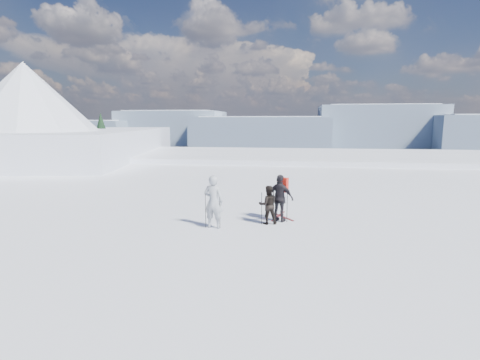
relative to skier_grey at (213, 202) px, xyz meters
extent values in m
plane|color=white|center=(2.43, 57.64, -18.51)|extent=(220.00, 208.01, 71.62)
cube|color=white|center=(2.43, 27.64, -7.51)|extent=(180.00, 16.00, 14.00)
plane|color=#202E4B|center=(2.43, 287.64, -31.01)|extent=(820.00, 820.00, 0.00)
cube|color=slate|center=(-277.57, 437.64, -14.01)|extent=(150.00, 80.00, 34.00)
cube|color=white|center=(-277.57, 437.64, -0.01)|extent=(127.50, 70.00, 8.00)
cube|color=slate|center=(-157.57, 467.64, -8.01)|extent=(130.00, 80.00, 46.00)
cube|color=white|center=(-157.57, 467.64, 11.99)|extent=(110.50, 70.00, 8.00)
cube|color=slate|center=(-37.57, 437.64, -12.01)|extent=(160.00, 80.00, 38.00)
cube|color=white|center=(-37.57, 437.64, 3.99)|extent=(136.00, 70.00, 8.00)
cube|color=slate|center=(102.43, 467.64, -5.01)|extent=(140.00, 80.00, 52.00)
cube|color=white|center=(102.43, 467.64, 17.99)|extent=(119.00, 70.00, 8.00)
cube|color=white|center=(-25.57, 25.64, -6.01)|extent=(29.19, 35.68, 16.00)
cone|color=white|center=(-22.57, 19.64, 3.99)|extent=(18.00, 18.00, 9.00)
cone|color=white|center=(-30.57, 29.64, -0.01)|extent=(16.00, 16.00, 8.00)
cube|color=#2D2B28|center=(-19.57, 33.64, -10.01)|extent=(21.55, 17.87, 14.25)
cone|color=black|center=(-21.57, 31.64, -2.51)|extent=(7.28, 7.28, 13.00)
cone|color=black|center=(-24.57, 33.64, -3.01)|extent=(6.72, 6.72, 12.00)
cone|color=black|center=(-19.57, 25.64, -4.51)|extent=(5.04, 5.04, 9.00)
cone|color=black|center=(-17.57, 27.64, -3.51)|extent=(6.16, 6.16, 11.00)
cone|color=black|center=(-16.57, 32.64, -4.01)|extent=(5.60, 5.60, 10.00)
cone|color=black|center=(-22.57, 28.64, -3.51)|extent=(6.16, 6.16, 11.00)
cone|color=black|center=(-15.57, 29.64, -4.01)|extent=(5.60, 5.60, 10.00)
imported|color=#9EA4AC|center=(0.00, 0.00, 0.00)|extent=(0.79, 0.57, 2.01)
imported|color=black|center=(1.99, 0.84, -0.24)|extent=(0.86, 0.75, 1.52)
imported|color=black|center=(2.44, 1.24, -0.06)|extent=(1.20, 0.84, 1.90)
cube|color=red|center=(2.53, 1.48, 1.18)|extent=(0.46, 0.36, 0.58)
cylinder|color=black|center=(-0.28, -0.10, -0.34)|extent=(0.02, 0.02, 1.33)
cylinder|color=black|center=(0.25, -0.05, -0.40)|extent=(0.02, 0.02, 1.20)
cylinder|color=black|center=(1.75, 0.74, -0.37)|extent=(0.02, 0.02, 1.26)
cylinder|color=black|center=(2.22, 0.73, -0.33)|extent=(0.02, 0.02, 1.35)
cylinder|color=black|center=(2.16, 1.11, -0.32)|extent=(0.02, 0.02, 1.37)
cylinder|color=black|center=(2.72, 1.19, -0.42)|extent=(0.02, 0.02, 1.18)
cube|color=black|center=(2.34, 2.04, -0.99)|extent=(0.51, 1.67, 0.03)
cube|color=black|center=(2.48, 2.04, -0.99)|extent=(1.07, 1.43, 0.03)
camera|label=1|loc=(2.98, -13.40, 2.99)|focal=28.00mm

